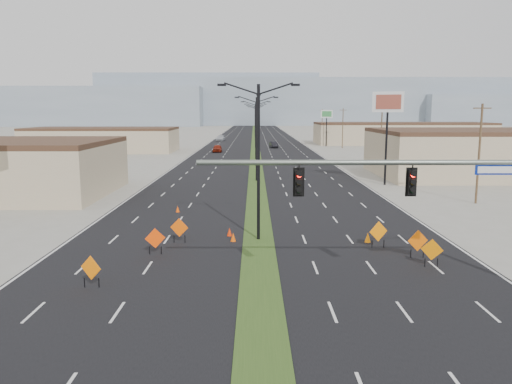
{
  "coord_description": "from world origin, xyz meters",
  "views": [
    {
      "loc": [
        -0.28,
        -19.77,
        8.32
      ],
      "look_at": [
        -0.16,
        11.81,
        3.2
      ],
      "focal_mm": 35.0,
      "sensor_mm": 36.0,
      "label": 1
    }
  ],
  "objects_px": {
    "construction_sign_3": "(378,232)",
    "pole_sign_east_far": "(327,117)",
    "car_left": "(217,148)",
    "construction_sign_2": "(179,228)",
    "streetlight_2": "(256,128)",
    "cone_2": "(368,237)",
    "streetlight_4": "(255,122)",
    "cone_0": "(233,237)",
    "streetlight_3": "(255,124)",
    "cone_3": "(178,209)",
    "streetlight_0": "(258,157)",
    "cone_1": "(229,232)",
    "pole_sign_east_near": "(388,108)",
    "construction_sign_1": "(155,239)",
    "streetlight_6": "(255,119)",
    "car_mid": "(274,145)",
    "streetlight_5": "(255,120)",
    "car_far": "(220,138)",
    "construction_sign_0": "(91,269)",
    "construction_sign_4": "(432,251)",
    "streetlight_1": "(256,136)",
    "signal_mast": "(453,192)",
    "construction_sign_5": "(418,242)"
  },
  "relations": [
    {
      "from": "car_mid",
      "to": "construction_sign_1",
      "type": "xyz_separation_m",
      "value": [
        -10.32,
        -86.98,
        0.22
      ]
    },
    {
      "from": "construction_sign_2",
      "to": "construction_sign_1",
      "type": "bearing_deg",
      "value": -98.1
    },
    {
      "from": "streetlight_2",
      "to": "car_far",
      "type": "height_order",
      "value": "streetlight_2"
    },
    {
      "from": "pole_sign_east_far",
      "to": "car_left",
      "type": "bearing_deg",
      "value": -136.11
    },
    {
      "from": "streetlight_6",
      "to": "pole_sign_east_far",
      "type": "height_order",
      "value": "streetlight_6"
    },
    {
      "from": "streetlight_4",
      "to": "cone_1",
      "type": "relative_size",
      "value": 17.3
    },
    {
      "from": "streetlight_3",
      "to": "construction_sign_3",
      "type": "relative_size",
      "value": 6.0
    },
    {
      "from": "pole_sign_east_near",
      "to": "construction_sign_3",
      "type": "bearing_deg",
      "value": -84.65
    },
    {
      "from": "signal_mast",
      "to": "construction_sign_5",
      "type": "height_order",
      "value": "signal_mast"
    },
    {
      "from": "streetlight_2",
      "to": "construction_sign_1",
      "type": "height_order",
      "value": "streetlight_2"
    },
    {
      "from": "streetlight_6",
      "to": "car_mid",
      "type": "bearing_deg",
      "value": -87.13
    },
    {
      "from": "streetlight_4",
      "to": "construction_sign_3",
      "type": "xyz_separation_m",
      "value": [
        7.35,
        -114.02,
        -4.44
      ]
    },
    {
      "from": "car_mid",
      "to": "construction_sign_1",
      "type": "bearing_deg",
      "value": -104.1
    },
    {
      "from": "streetlight_4",
      "to": "construction_sign_1",
      "type": "xyz_separation_m",
      "value": [
        -6.08,
        -115.41,
        -4.49
      ]
    },
    {
      "from": "construction_sign_3",
      "to": "cone_3",
      "type": "xyz_separation_m",
      "value": [
        -14.01,
        11.01,
        -0.71
      ]
    },
    {
      "from": "streetlight_1",
      "to": "construction_sign_3",
      "type": "distance_m",
      "value": 31.23
    },
    {
      "from": "cone_3",
      "to": "pole_sign_east_near",
      "type": "relative_size",
      "value": 0.05
    },
    {
      "from": "construction_sign_0",
      "to": "construction_sign_3",
      "type": "bearing_deg",
      "value": 48.12
    },
    {
      "from": "streetlight_0",
      "to": "streetlight_4",
      "type": "bearing_deg",
      "value": 90.0
    },
    {
      "from": "streetlight_0",
      "to": "construction_sign_3",
      "type": "relative_size",
      "value": 6.0
    },
    {
      "from": "streetlight_5",
      "to": "cone_0",
      "type": "xyz_separation_m",
      "value": [
        -1.63,
        -140.5,
        -5.12
      ]
    },
    {
      "from": "streetlight_1",
      "to": "streetlight_2",
      "type": "bearing_deg",
      "value": 90.0
    },
    {
      "from": "streetlight_0",
      "to": "construction_sign_2",
      "type": "xyz_separation_m",
      "value": [
        -5.06,
        -0.76,
        -4.48
      ]
    },
    {
      "from": "signal_mast",
      "to": "streetlight_5",
      "type": "height_order",
      "value": "streetlight_5"
    },
    {
      "from": "streetlight_2",
      "to": "construction_sign_0",
      "type": "xyz_separation_m",
      "value": [
        -8.03,
        -64.99,
        -4.5
      ]
    },
    {
      "from": "construction_sign_1",
      "to": "construction_sign_2",
      "type": "distance_m",
      "value": 2.84
    },
    {
      "from": "pole_sign_east_near",
      "to": "cone_3",
      "type": "bearing_deg",
      "value": -122.96
    },
    {
      "from": "streetlight_4",
      "to": "cone_3",
      "type": "bearing_deg",
      "value": -93.7
    },
    {
      "from": "signal_mast",
      "to": "construction_sign_2",
      "type": "height_order",
      "value": "signal_mast"
    },
    {
      "from": "cone_1",
      "to": "pole_sign_east_far",
      "type": "height_order",
      "value": "pole_sign_east_far"
    },
    {
      "from": "streetlight_4",
      "to": "streetlight_5",
      "type": "distance_m",
      "value": 28.0
    },
    {
      "from": "streetlight_1",
      "to": "cone_2",
      "type": "bearing_deg",
      "value": -76.29
    },
    {
      "from": "streetlight_2",
      "to": "cone_3",
      "type": "height_order",
      "value": "streetlight_2"
    },
    {
      "from": "construction_sign_3",
      "to": "pole_sign_east_far",
      "type": "distance_m",
      "value": 91.42
    },
    {
      "from": "car_left",
      "to": "construction_sign_2",
      "type": "height_order",
      "value": "construction_sign_2"
    },
    {
      "from": "streetlight_2",
      "to": "cone_2",
      "type": "xyz_separation_m",
      "value": [
        7.01,
        -56.72,
        -5.09
      ]
    },
    {
      "from": "streetlight_3",
      "to": "streetlight_6",
      "type": "distance_m",
      "value": 84.0
    },
    {
      "from": "construction_sign_4",
      "to": "pole_sign_east_far",
      "type": "bearing_deg",
      "value": 109.67
    },
    {
      "from": "streetlight_4",
      "to": "cone_0",
      "type": "bearing_deg",
      "value": -90.83
    },
    {
      "from": "car_far",
      "to": "construction_sign_4",
      "type": "bearing_deg",
      "value": -75.9
    },
    {
      "from": "streetlight_0",
      "to": "cone_0",
      "type": "relative_size",
      "value": 16.74
    },
    {
      "from": "streetlight_5",
      "to": "streetlight_2",
      "type": "bearing_deg",
      "value": -90.0
    },
    {
      "from": "pole_sign_east_far",
      "to": "signal_mast",
      "type": "bearing_deg",
      "value": -86.18
    },
    {
      "from": "streetlight_0",
      "to": "streetlight_3",
      "type": "bearing_deg",
      "value": 90.0
    },
    {
      "from": "construction_sign_2",
      "to": "cone_2",
      "type": "xyz_separation_m",
      "value": [
        12.07,
        0.04,
        -0.62
      ]
    },
    {
      "from": "construction_sign_1",
      "to": "construction_sign_3",
      "type": "xyz_separation_m",
      "value": [
        13.43,
        1.38,
        0.06
      ]
    },
    {
      "from": "construction_sign_0",
      "to": "streetlight_0",
      "type": "bearing_deg",
      "value": 71.97
    },
    {
      "from": "car_left",
      "to": "streetlight_1",
      "type": "bearing_deg",
      "value": -80.3
    },
    {
      "from": "streetlight_3",
      "to": "car_left",
      "type": "distance_m",
      "value": 15.8
    },
    {
      "from": "construction_sign_4",
      "to": "construction_sign_5",
      "type": "relative_size",
      "value": 0.95
    }
  ]
}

